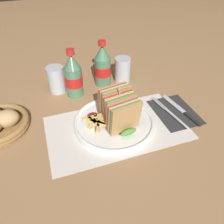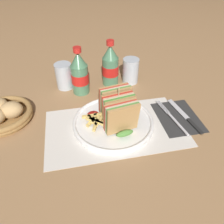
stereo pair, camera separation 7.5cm
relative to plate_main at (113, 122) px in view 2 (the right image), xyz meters
name	(u,v)px [view 2 (the right image)]	position (x,y,z in m)	size (l,w,h in m)	color
ground_plane	(110,121)	(-0.01, 0.02, -0.01)	(4.00, 4.00, 0.00)	#9E754C
placemat	(116,128)	(0.00, -0.02, -0.01)	(0.47, 0.27, 0.00)	silver
plate_main	(113,122)	(0.00, 0.00, 0.00)	(0.28, 0.28, 0.02)	white
club_sandwich	(118,109)	(0.02, -0.01, 0.06)	(0.11, 0.17, 0.14)	tan
fries_pile	(96,120)	(-0.06, 0.00, 0.02)	(0.09, 0.10, 0.02)	#E5C166
ketchup_blob	(93,114)	(-0.06, 0.04, 0.02)	(0.04, 0.03, 0.01)	maroon
napkin	(178,117)	(0.24, -0.01, -0.01)	(0.14, 0.19, 0.00)	#2D2D2D
fork	(175,120)	(0.21, -0.03, 0.00)	(0.04, 0.20, 0.01)	silver
knife	(185,116)	(0.26, -0.01, 0.00)	(0.05, 0.20, 0.00)	black
coke_bottle_near	(80,74)	(-0.09, 0.23, 0.07)	(0.07, 0.07, 0.19)	#4C7F5B
coke_bottle_far	(110,66)	(0.04, 0.27, 0.07)	(0.07, 0.07, 0.19)	#4C7F5B
glass_near	(130,72)	(0.13, 0.26, 0.04)	(0.07, 0.07, 0.11)	silver
glass_far	(64,78)	(-0.15, 0.28, 0.04)	(0.07, 0.07, 0.11)	silver
bread_basket	(2,114)	(-0.37, 0.10, 0.01)	(0.20, 0.20, 0.07)	olive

